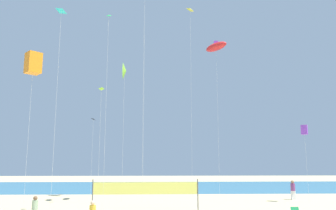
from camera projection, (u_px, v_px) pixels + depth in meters
ocean_band at (169, 187)px, 46.49m from camera, size 120.00×20.00×0.01m
beachgoer_plum_shirt at (293, 189)px, 31.92m from camera, size 0.42×0.42×1.85m
beachgoer_sage_shirt at (35, 208)px, 20.76m from camera, size 0.36×0.36×1.59m
volleyball_net at (146, 189)px, 24.76m from camera, size 8.02×0.22×2.40m
kite_violet_box at (304, 130)px, 30.58m from camera, size 0.76×0.76×7.04m
kite_cyan_diamond at (62, 14)px, 21.95m from camera, size 0.83×0.82×13.95m
kite_black_diamond at (93, 121)px, 36.35m from camera, size 0.53×0.52×8.43m
kite_orange_box at (33, 63)px, 23.45m from camera, size 1.34×1.34×11.45m
kite_red_inflatable at (216, 47)px, 38.07m from camera, size 2.72×2.44×17.52m
kite_yellow_diamond at (191, 12)px, 36.33m from camera, size 0.88×0.87×20.57m
kite_green_diamond at (108, 28)px, 25.45m from camera, size 0.45×0.46×15.13m
kite_lime_diamond at (101, 94)px, 29.83m from camera, size 0.49×0.50×10.39m
kite_lime_delta at (125, 71)px, 32.23m from camera, size 0.41×1.67×13.28m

